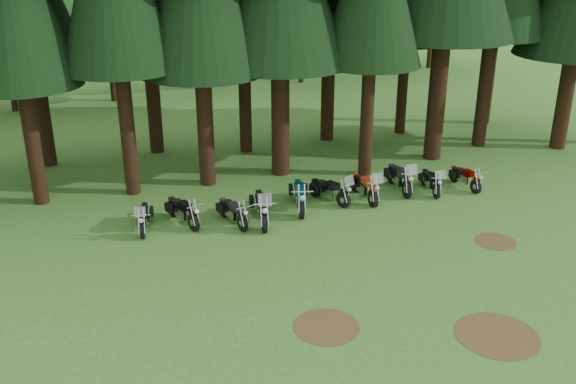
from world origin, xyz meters
name	(u,v)px	position (x,y,z in m)	size (l,w,h in m)	color
ground	(387,272)	(0.00, 0.00, 0.00)	(120.00, 120.00, 0.00)	#346C25
decid_2	(7,25)	(-10.43, 24.78, 4.95)	(6.72, 6.53, 8.40)	black
decid_3	(112,27)	(-4.71, 25.13, 4.51)	(6.12, 5.95, 7.65)	black
decid_4	(209,22)	(1.58, 26.32, 4.37)	(5.93, 5.76, 7.41)	black
decid_6	(385,0)	(14.85, 27.01, 5.20)	(7.06, 6.86, 8.82)	black
dirt_patch_0	(326,327)	(-3.00, -2.00, 0.01)	(1.80, 1.80, 0.01)	#4C3D1E
dirt_patch_1	(495,242)	(4.50, 0.50, 0.01)	(1.40, 1.40, 0.01)	#4C3D1E
dirt_patch_2	(497,335)	(1.00, -4.00, 0.01)	(2.20, 2.20, 0.01)	#4C3D1E
motorcycle_0	(144,218)	(-6.47, 5.87, 0.43)	(0.74, 2.04, 1.29)	black
motorcycle_1	(183,212)	(-5.07, 5.88, 0.45)	(0.73, 2.12, 0.88)	black
motorcycle_2	(233,213)	(-3.40, 5.20, 0.43)	(0.51, 2.07, 0.85)	black
motorcycle_3	(261,209)	(-2.39, 4.95, 0.53)	(0.88, 2.51, 1.59)	black
motorcycle_4	(300,197)	(-0.66, 5.53, 0.50)	(0.89, 2.36, 0.99)	black
motorcycle_5	(330,191)	(0.68, 5.73, 0.46)	(1.04, 2.10, 1.36)	black
motorcycle_6	(364,187)	(2.08, 5.49, 0.50)	(0.46, 2.36, 1.48)	black
motorcycle_7	(399,179)	(3.84, 5.80, 0.51)	(0.67, 2.41, 1.52)	black
motorcycle_8	(431,182)	(4.95, 5.18, 0.43)	(0.73, 2.02, 1.28)	black
motorcycle_9	(465,178)	(6.52, 5.07, 0.41)	(0.30, 1.97, 0.80)	black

